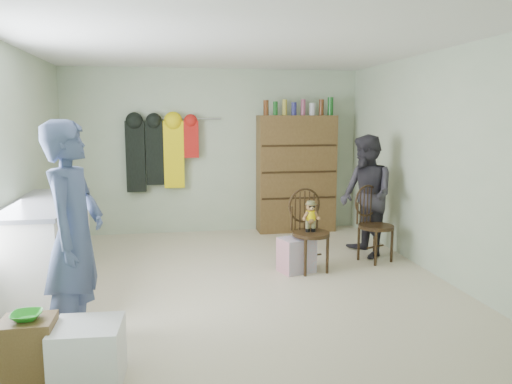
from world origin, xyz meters
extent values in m
plane|color=beige|center=(0.00, 0.00, 0.00)|extent=(5.00, 5.00, 0.00)
plane|color=beige|center=(0.00, 2.50, 1.25)|extent=(4.50, 0.00, 4.50)
plane|color=beige|center=(-2.25, 0.00, 1.25)|extent=(0.00, 5.00, 5.00)
plane|color=beige|center=(2.25, 0.00, 1.25)|extent=(0.00, 5.00, 5.00)
plane|color=white|center=(0.00, 0.00, 2.50)|extent=(5.00, 5.00, 0.00)
cube|color=silver|center=(-1.95, 0.00, 0.45)|extent=(0.60, 1.80, 0.90)
cube|color=slate|center=(-1.95, 0.00, 0.92)|extent=(0.64, 1.86, 0.04)
cylinder|color=#99999E|center=(-1.64, -0.45, 0.54)|extent=(0.02, 0.02, 0.14)
cylinder|color=#99999E|center=(-1.64, 0.45, 0.54)|extent=(0.02, 0.02, 0.14)
cube|color=brown|center=(-1.62, -1.92, 0.24)|extent=(0.33, 0.29, 0.48)
imported|color=green|center=(-1.62, -1.92, 0.50)|extent=(0.20, 0.20, 0.05)
cube|color=white|center=(-1.25, -1.92, 0.21)|extent=(0.46, 0.44, 0.42)
cylinder|color=#312111|center=(0.89, 0.21, 0.45)|extent=(0.51, 0.51, 0.04)
cylinder|color=#312111|center=(0.78, 0.05, 0.21)|extent=(0.03, 0.03, 0.42)
cylinder|color=#312111|center=(1.06, 0.11, 0.21)|extent=(0.03, 0.03, 0.42)
cylinder|color=#312111|center=(0.72, 0.33, 0.21)|extent=(0.03, 0.03, 0.42)
cylinder|color=#312111|center=(1.00, 0.39, 0.21)|extent=(0.03, 0.03, 0.42)
torus|color=#312111|center=(0.86, 0.38, 0.75)|extent=(0.41, 0.11, 0.41)
cylinder|color=#312111|center=(0.69, 0.33, 0.61)|extent=(0.03, 0.03, 0.28)
cylinder|color=#312111|center=(1.02, 0.41, 0.61)|extent=(0.03, 0.03, 0.28)
cylinder|color=yellow|center=(0.89, 0.23, 0.66)|extent=(0.11, 0.11, 0.11)
cylinder|color=#475128|center=(0.89, 0.23, 0.55)|extent=(0.07, 0.07, 0.16)
sphere|color=#9E7042|center=(0.89, 0.23, 0.76)|extent=(0.10, 0.10, 0.10)
cylinder|color=#475128|center=(0.89, 0.23, 0.81)|extent=(0.09, 0.09, 0.03)
cube|color=black|center=(0.89, 0.19, 0.77)|extent=(0.07, 0.01, 0.02)
cylinder|color=#312111|center=(1.80, 0.48, 0.44)|extent=(0.55, 0.55, 0.04)
cylinder|color=#312111|center=(1.73, 0.29, 0.21)|extent=(0.03, 0.03, 0.42)
cylinder|color=#312111|center=(1.98, 0.40, 0.21)|extent=(0.03, 0.03, 0.42)
cylinder|color=#312111|center=(1.61, 0.56, 0.21)|extent=(0.03, 0.03, 0.42)
cylinder|color=#312111|center=(1.87, 0.67, 0.21)|extent=(0.03, 0.03, 0.42)
torus|color=#312111|center=(1.73, 0.63, 0.74)|extent=(0.38, 0.18, 0.41)
cylinder|color=#312111|center=(1.58, 0.56, 0.60)|extent=(0.03, 0.03, 0.28)
cylinder|color=#312111|center=(1.89, 0.69, 0.60)|extent=(0.03, 0.03, 0.28)
cube|color=#E5727B|center=(0.73, 0.23, 0.20)|extent=(0.45, 0.39, 0.40)
imported|color=#414F77|center=(-1.41, -1.35, 0.88)|extent=(0.54, 0.71, 1.76)
imported|color=#2D2B33|center=(1.77, 0.74, 0.78)|extent=(0.68, 0.82, 1.56)
cube|color=brown|center=(1.25, 2.30, 0.90)|extent=(1.20, 0.38, 1.80)
cube|color=#312111|center=(1.25, 2.11, 0.55)|extent=(1.16, 0.02, 0.03)
cube|color=#312111|center=(1.25, 2.11, 0.95)|extent=(1.16, 0.02, 0.03)
cube|color=#312111|center=(1.25, 2.11, 1.35)|extent=(1.16, 0.02, 0.03)
cylinder|color=#592D14|center=(0.75, 2.20, 1.91)|extent=(0.08, 0.08, 0.22)
cylinder|color=#19591E|center=(0.89, 2.20, 1.90)|extent=(0.07, 0.07, 0.21)
cylinder|color=#A59933|center=(1.04, 2.20, 1.92)|extent=(0.07, 0.07, 0.24)
cylinder|color=navy|center=(1.18, 2.20, 1.90)|extent=(0.08, 0.08, 0.20)
cylinder|color=#8C3F59|center=(1.32, 2.20, 1.92)|extent=(0.07, 0.07, 0.24)
cylinder|color=#B2B2B7|center=(1.46, 2.20, 1.89)|extent=(0.09, 0.09, 0.18)
cylinder|color=#592D14|center=(1.61, 2.20, 1.92)|extent=(0.07, 0.07, 0.24)
cylinder|color=#19591E|center=(1.75, 2.20, 1.94)|extent=(0.09, 0.09, 0.27)
cylinder|color=#99999E|center=(-0.40, 2.44, 1.75)|extent=(1.00, 0.02, 0.02)
cube|color=black|center=(-1.18, 2.38, 1.19)|extent=(0.28, 0.10, 1.05)
cube|color=black|center=(-0.90, 2.38, 1.25)|extent=(0.26, 0.10, 0.95)
cube|color=yellow|center=(-0.62, 2.38, 1.22)|extent=(0.30, 0.10, 1.00)
cube|color=red|center=(-0.36, 2.38, 1.44)|extent=(0.22, 0.10, 0.55)
camera|label=1|loc=(-0.69, -5.19, 1.77)|focal=35.00mm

